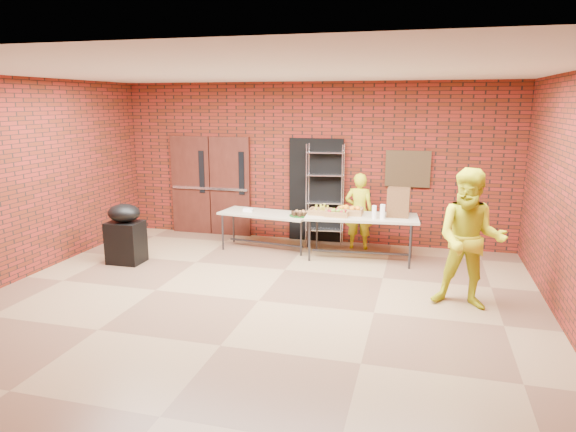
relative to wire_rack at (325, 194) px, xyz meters
The scene contains 19 objects.
room 3.39m from the wire_rack, 95.42° to the right, with size 8.08×7.08×3.28m.
double_doors 2.51m from the wire_rack, behind, with size 1.78×0.12×2.10m.
dark_doorway 0.26m from the wire_rack, 146.93° to the left, with size 1.10×0.06×2.10m, color black.
bronze_plaque 1.68m from the wire_rack, ahead, with size 0.85×0.04×0.70m, color #3D2C18.
wire_rack is the anchor object (origin of this frame).
table_left 1.29m from the wire_rack, 145.04° to the right, with size 1.83×0.96×0.72m.
table_right 1.30m from the wire_rack, 47.81° to the right, with size 2.04×1.00×0.81m.
basket_bananas 1.02m from the wire_rack, 83.35° to the right, with size 0.40×0.31×0.13m.
basket_oranges 1.07m from the wire_rack, 54.04° to the right, with size 0.46×0.36×0.14m.
basket_apples 1.17m from the wire_rack, 68.18° to the right, with size 0.41×0.32×0.13m.
muffin_tray 0.91m from the wire_rack, 110.72° to the right, with size 0.40×0.40×0.10m.
napkin_box 1.57m from the wire_rack, 153.26° to the right, with size 0.18×0.12×0.06m, color white.
coffee_dispenser 1.69m from the wire_rack, 28.95° to the right, with size 0.38×0.34×0.51m, color brown.
cup_stack_front 1.56m from the wire_rack, 45.79° to the right, with size 0.08×0.08×0.23m, color white.
cup_stack_mid 1.67m from the wire_rack, 42.25° to the right, with size 0.09×0.09×0.26m, color white.
cup_stack_back 1.54m from the wire_rack, 36.90° to the right, with size 0.07×0.07×0.22m, color white.
covered_grill 3.87m from the wire_rack, 145.13° to the right, with size 0.59×0.49×1.06m.
volunteer_woman 0.79m from the wire_rack, 17.11° to the right, with size 0.54×0.36×1.49m, color #CDD117.
volunteer_man 3.77m from the wire_rack, 47.41° to the right, with size 0.95×0.74×1.95m, color #CDD117.
Camera 1 is at (2.20, -6.61, 2.81)m, focal length 32.00 mm.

